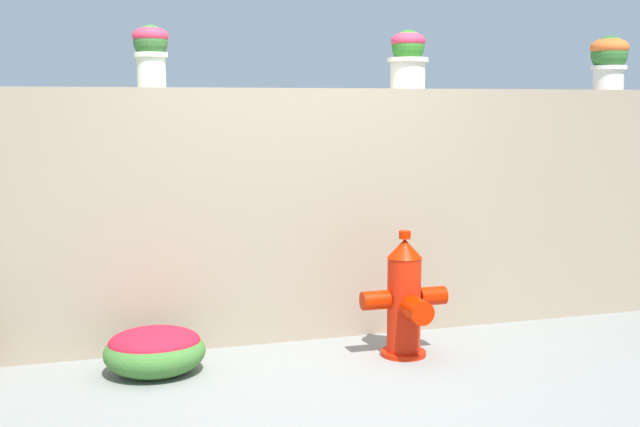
# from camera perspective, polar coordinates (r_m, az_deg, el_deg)

# --- Properties ---
(ground_plane) EXTENTS (24.00, 24.00, 0.00)m
(ground_plane) POSITION_cam_1_polar(r_m,az_deg,el_deg) (4.69, 1.66, -12.18)
(ground_plane) COLOR gray
(stone_wall) EXTENTS (5.81, 0.38, 1.69)m
(stone_wall) POSITION_cam_1_polar(r_m,az_deg,el_deg) (5.61, -2.29, 0.00)
(stone_wall) COLOR gray
(stone_wall) RESTS_ON ground
(potted_plant_1) EXTENTS (0.23, 0.23, 0.40)m
(potted_plant_1) POSITION_cam_1_polar(r_m,az_deg,el_deg) (5.45, -11.64, 11.06)
(potted_plant_1) COLOR silver
(potted_plant_1) RESTS_ON stone_wall
(potted_plant_2) EXTENTS (0.29, 0.29, 0.40)m
(potted_plant_2) POSITION_cam_1_polar(r_m,az_deg,el_deg) (5.85, 6.11, 10.77)
(potted_plant_2) COLOR beige
(potted_plant_2) RESTS_ON stone_wall
(potted_plant_3) EXTENTS (0.29, 0.29, 0.40)m
(potted_plant_3) POSITION_cam_1_polar(r_m,az_deg,el_deg) (6.65, 19.38, 10.12)
(potted_plant_3) COLOR silver
(potted_plant_3) RESTS_ON stone_wall
(fire_hydrant) EXTENTS (0.56, 0.44, 0.80)m
(fire_hydrant) POSITION_cam_1_polar(r_m,az_deg,el_deg) (5.23, 5.91, -6.02)
(fire_hydrant) COLOR red
(fire_hydrant) RESTS_ON ground
(flower_bush_left) EXTENTS (0.60, 0.54, 0.29)m
(flower_bush_left) POSITION_cam_1_polar(r_m,az_deg,el_deg) (5.03, -11.38, -9.19)
(flower_bush_left) COLOR #407731
(flower_bush_left) RESTS_ON ground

